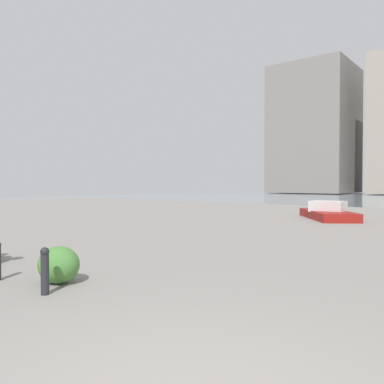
{
  "coord_description": "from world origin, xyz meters",
  "views": [
    {
      "loc": [
        -1.69,
        2.12,
        1.65
      ],
      "look_at": [
        5.72,
        -7.32,
        1.38
      ],
      "focal_mm": 36.57,
      "sensor_mm": 36.0,
      "label": 1
    }
  ],
  "objects": [
    {
      "name": "bollard_near",
      "position": [
        3.57,
        -1.06,
        0.37
      ],
      "size": [
        0.13,
        0.13,
        0.71
      ],
      "color": "#232328",
      "rests_on": "ground"
    },
    {
      "name": "shrub_round",
      "position": [
        4.0,
        -1.56,
        0.3
      ],
      "size": [
        0.72,
        0.65,
        0.61
      ],
      "color": "#477F38",
      "rests_on": "ground"
    },
    {
      "name": "boat",
      "position": [
        4.49,
        -15.89,
        0.21
      ],
      "size": [
        3.72,
        4.26,
        0.95
      ],
      "color": "maroon",
      "rests_on": "ground"
    },
    {
      "name": "building_annex",
      "position": [
        24.11,
        -65.96,
        10.96
      ],
      "size": [
        12.83,
        13.23,
        21.92
      ],
      "color": "gray",
      "rests_on": "ground"
    }
  ]
}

